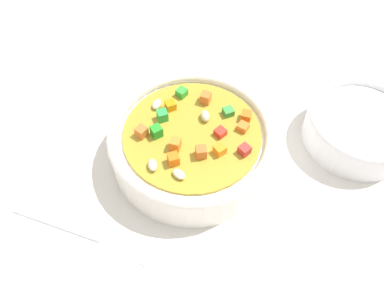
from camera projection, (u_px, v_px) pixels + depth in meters
ground_plane at (192, 161)px, 55.66cm from camera, size 140.00×140.00×2.00cm
soup_bowl_main at (192, 142)px, 52.26cm from camera, size 21.19×21.19×6.68cm
spoon at (99, 239)px, 47.51cm from camera, size 19.41×6.95×0.77cm
side_bowl_small at (360, 126)px, 54.56cm from camera, size 14.53×14.53×5.08cm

